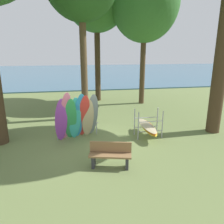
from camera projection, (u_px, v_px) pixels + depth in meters
name	position (u px, v px, depth m)	size (l,w,h in m)	color
ground_plane	(91.00, 143.00, 9.33)	(80.00, 80.00, 0.00)	olive
lake_water	(75.00, 72.00, 37.98)	(80.00, 36.00, 0.10)	#38607A
tree_deep_back	(145.00, 2.00, 14.51)	(4.55, 4.55, 9.47)	#4C3823
leaning_board_pile	(77.00, 118.00, 9.44)	(1.98, 1.30, 2.22)	purple
board_storage_rack	(148.00, 126.00, 9.95)	(1.15, 2.13, 1.25)	#9EA0A5
park_bench	(110.00, 154.00, 7.34)	(1.46, 0.75, 0.85)	#2D2D33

